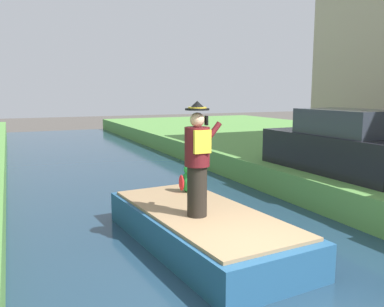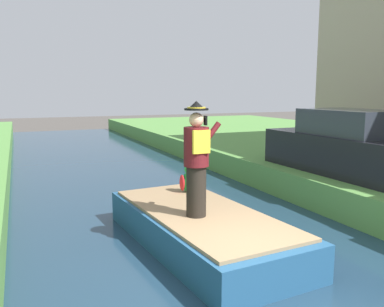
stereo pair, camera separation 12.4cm
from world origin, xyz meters
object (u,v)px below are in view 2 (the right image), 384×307
Objects in this scene: parked_car_dark at (344,146)px; parrot_plush at (189,180)px; boat at (201,228)px; person_pirate at (197,160)px.

parrot_plush is at bearing -178.21° from parked_car_dark.
boat is at bearing -103.95° from parrot_plush.
parrot_plush is (0.49, 1.50, -0.68)m from person_pirate.
parrot_plush is (0.31, 1.26, 0.55)m from boat.
boat is 1.27m from person_pirate.
person_pirate is 0.46× the size of parked_car_dark.
person_pirate is (-0.18, -0.24, 1.23)m from boat.
parked_car_dark is at bearing 17.44° from boat.
boat is 2.34× the size of person_pirate.
boat is 7.60× the size of parrot_plush.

